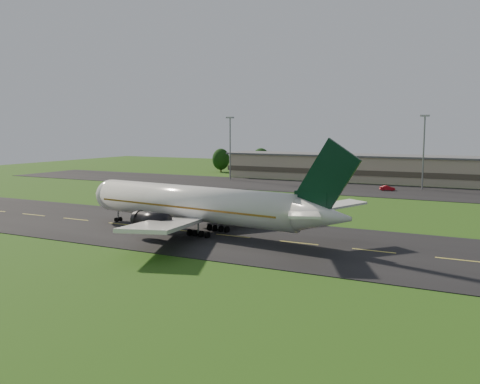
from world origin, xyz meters
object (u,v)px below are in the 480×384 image
at_px(light_mast_west, 230,141).
at_px(service_vehicle_b, 387,188).
at_px(airliner, 198,204).
at_px(terminal, 436,171).
at_px(service_vehicle_a, 310,184).
at_px(light_mast_centre, 424,143).

xyz_separation_m(light_mast_west, service_vehicle_b, (52.22, -7.56, -11.98)).
distance_m(airliner, terminal, 99.17).
xyz_separation_m(terminal, service_vehicle_a, (-31.18, -23.42, -3.14)).
distance_m(airliner, service_vehicle_a, 73.33).
xyz_separation_m(airliner, service_vehicle_b, (14.59, 72.54, -3.90)).
xyz_separation_m(light_mast_west, light_mast_centre, (60.00, 0.00, 0.00)).
bearing_deg(light_mast_west, airliner, -64.83).
bearing_deg(light_mast_west, light_mast_centre, 0.00).
height_order(light_mast_west, light_mast_centre, same).
distance_m(terminal, service_vehicle_b, 25.66).
relative_size(terminal, service_vehicle_a, 32.98).
xyz_separation_m(airliner, light_mast_centre, (22.37, 80.10, 8.08)).
height_order(airliner, terminal, airliner).
xyz_separation_m(light_mast_centre, service_vehicle_a, (-29.78, -7.24, -11.89)).
bearing_deg(light_mast_centre, light_mast_west, 180.00).
bearing_deg(service_vehicle_a, light_mast_west, 172.94).
bearing_deg(service_vehicle_b, light_mast_west, 60.86).
bearing_deg(service_vehicle_b, light_mast_centre, -66.71).
bearing_deg(light_mast_centre, terminal, 85.05).
bearing_deg(airliner, light_mast_west, 121.70).
relative_size(light_mast_centre, service_vehicle_b, 5.07).
relative_size(terminal, light_mast_centre, 7.13).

